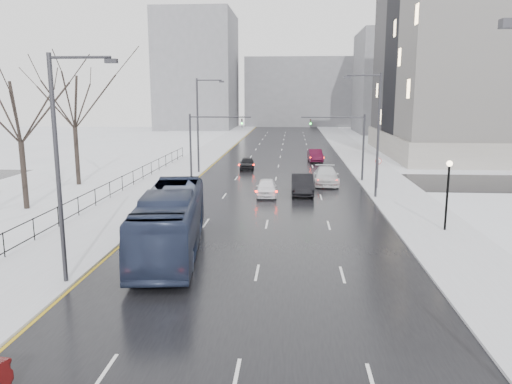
% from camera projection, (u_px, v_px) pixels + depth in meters
% --- Properties ---
extents(road, '(16.00, 150.00, 0.04)m').
position_uv_depth(road, '(279.00, 164.00, 60.80)').
color(road, black).
rests_on(road, ground).
extents(cross_road, '(130.00, 10.00, 0.04)m').
position_uv_depth(cross_road, '(276.00, 181.00, 49.05)').
color(cross_road, black).
rests_on(cross_road, ground).
extents(sidewalk_left, '(5.00, 150.00, 0.16)m').
position_uv_depth(sidewalk_left, '(194.00, 163.00, 61.53)').
color(sidewalk_left, silver).
rests_on(sidewalk_left, ground).
extents(sidewalk_right, '(5.00, 150.00, 0.16)m').
position_uv_depth(sidewalk_right, '(366.00, 164.00, 60.04)').
color(sidewalk_right, silver).
rests_on(sidewalk_right, ground).
extents(park_strip, '(14.00, 150.00, 0.12)m').
position_uv_depth(park_strip, '(119.00, 162.00, 62.21)').
color(park_strip, white).
rests_on(park_strip, ground).
extents(tree_park_d, '(8.75, 8.75, 12.50)m').
position_uv_depth(tree_park_d, '(27.00, 210.00, 36.61)').
color(tree_park_d, black).
rests_on(tree_park_d, ground).
extents(tree_park_e, '(9.45, 9.45, 13.50)m').
position_uv_depth(tree_park_e, '(79.00, 186.00, 46.43)').
color(tree_park_e, black).
rests_on(tree_park_e, ground).
extents(iron_fence, '(0.06, 70.00, 1.30)m').
position_uv_depth(iron_fence, '(65.00, 211.00, 32.18)').
color(iron_fence, black).
rests_on(iron_fence, sidewalk_left).
extents(streetlight_r_mid, '(2.95, 0.25, 10.00)m').
position_uv_depth(streetlight_r_mid, '(376.00, 129.00, 39.57)').
color(streetlight_r_mid, '#2D2D33').
rests_on(streetlight_r_mid, ground).
extents(streetlight_l_near, '(2.95, 0.25, 10.00)m').
position_uv_depth(streetlight_l_near, '(62.00, 159.00, 21.15)').
color(streetlight_l_near, '#2D2D33').
rests_on(streetlight_l_near, ground).
extents(streetlight_l_far, '(2.95, 0.25, 10.00)m').
position_uv_depth(streetlight_l_far, '(200.00, 121.00, 52.47)').
color(streetlight_l_far, '#2D2D33').
rests_on(streetlight_l_far, ground).
extents(lamppost_r_mid, '(0.36, 0.36, 4.28)m').
position_uv_depth(lamppost_r_mid, '(448.00, 185.00, 30.09)').
color(lamppost_r_mid, black).
rests_on(lamppost_r_mid, sidewalk_right).
extents(mast_signal_right, '(6.10, 0.33, 6.50)m').
position_uv_depth(mast_signal_right, '(352.00, 139.00, 47.74)').
color(mast_signal_right, '#2D2D33').
rests_on(mast_signal_right, ground).
extents(mast_signal_left, '(6.10, 0.33, 6.50)m').
position_uv_depth(mast_signal_left, '(201.00, 138.00, 48.78)').
color(mast_signal_left, '#2D2D33').
rests_on(mast_signal_left, ground).
extents(no_uturn_sign, '(0.60, 0.06, 2.70)m').
position_uv_depth(no_uturn_sign, '(378.00, 164.00, 44.04)').
color(no_uturn_sign, '#2D2D33').
rests_on(no_uturn_sign, sidewalk_right).
extents(bldg_far_right, '(24.00, 20.00, 22.00)m').
position_uv_depth(bldg_far_right, '(412.00, 83.00, 110.55)').
color(bldg_far_right, slate).
rests_on(bldg_far_right, ground).
extents(bldg_far_left, '(18.00, 22.00, 28.00)m').
position_uv_depth(bldg_far_left, '(198.00, 71.00, 123.31)').
color(bldg_far_left, slate).
rests_on(bldg_far_left, ground).
extents(bldg_far_center, '(30.00, 18.00, 18.00)m').
position_uv_depth(bldg_far_center, '(302.00, 92.00, 137.11)').
color(bldg_far_center, slate).
rests_on(bldg_far_center, ground).
extents(bus, '(4.29, 12.33, 3.36)m').
position_uv_depth(bus, '(171.00, 221.00, 26.41)').
color(bus, '#242C46').
rests_on(bus, road).
extents(sedan_center_near, '(1.85, 4.23, 1.42)m').
position_uv_depth(sedan_center_near, '(267.00, 187.00, 41.38)').
color(sedan_center_near, white).
rests_on(sedan_center_near, road).
extents(sedan_right_near, '(1.89, 5.18, 1.70)m').
position_uv_depth(sedan_right_near, '(302.00, 184.00, 42.10)').
color(sedan_right_near, black).
rests_on(sedan_right_near, road).
extents(sedan_right_far, '(2.31, 5.53, 1.60)m').
position_uv_depth(sedan_right_far, '(326.00, 176.00, 46.72)').
color(sedan_right_far, silver).
rests_on(sedan_right_far, road).
extents(sedan_center_far, '(1.80, 4.01, 1.34)m').
position_uv_depth(sedan_center_far, '(247.00, 163.00, 56.33)').
color(sedan_center_far, black).
rests_on(sedan_center_far, road).
extents(sedan_right_distant, '(1.93, 4.77, 1.54)m').
position_uv_depth(sedan_right_distant, '(315.00, 155.00, 62.82)').
color(sedan_right_distant, '#3E0A1F').
rests_on(sedan_right_distant, road).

